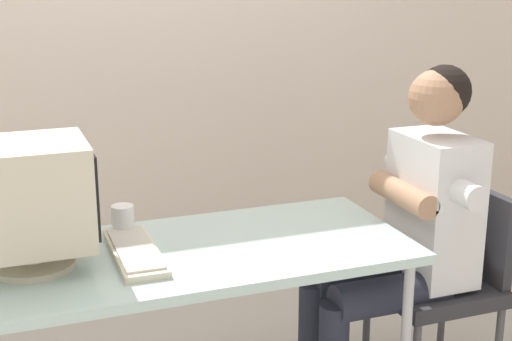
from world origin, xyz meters
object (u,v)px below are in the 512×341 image
Objects in this scene: keyboard at (135,251)px; office_chair at (447,275)px; person_seated at (407,226)px; desk_mug at (123,220)px; desk at (190,264)px; crt_monitor at (29,197)px.

office_chair reaches higher than keyboard.
person_seated is (1.02, -0.01, -0.04)m from keyboard.
person_seated is at bearing -12.29° from desk_mug.
person_seated reaches higher than keyboard.
person_seated is (0.84, -0.00, 0.03)m from desk.
person_seated is at bearing -0.67° from keyboard.
crt_monitor is 0.50× the size of office_chair.
desk_mug is at bearing 167.71° from person_seated.
desk_mug is (0.32, 0.19, -0.18)m from crt_monitor.
keyboard is at bearing 177.65° from desk.
person_seated reaches higher than desk_mug.
desk is at bearing -2.35° from keyboard.
desk_mug is (-1.02, 0.22, 0.08)m from person_seated.
crt_monitor reaches higher than desk.
desk is at bearing -2.86° from crt_monitor.
desk is at bearing 179.75° from office_chair.
person_seated reaches higher than crt_monitor.
office_chair is 7.56× the size of desk_mug.
desk is 0.19m from keyboard.
desk_mug reaches higher than keyboard.
crt_monitor is at bearing -148.60° from desk_mug.
keyboard reaches higher than desk.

